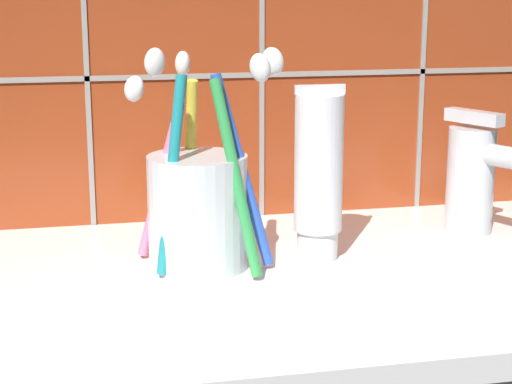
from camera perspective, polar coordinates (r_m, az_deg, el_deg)
sink_counter at (r=71.27cm, az=2.26°, el=-6.11°), size 68.16×37.26×2.00cm
tile_wall_backsplash at (r=85.58cm, az=-0.86°, el=11.32°), size 78.16×1.72×43.28cm
toothbrush_cup at (r=70.97cm, az=-3.87°, el=-0.81°), size 13.11×12.63×18.56cm
toothpaste_tube at (r=72.70cm, az=4.19°, el=1.21°), size 4.34×4.13×15.06cm
sink_faucet at (r=83.06cm, az=14.51°, el=1.12°), size 6.58×11.23×11.71cm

